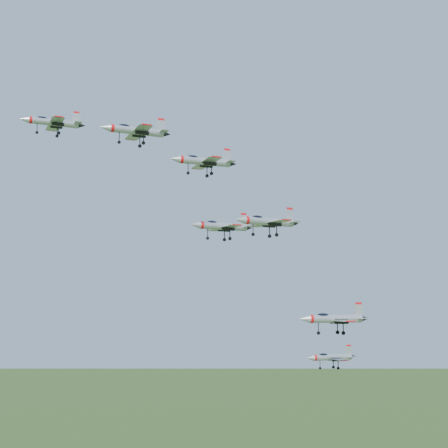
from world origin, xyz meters
name	(u,v)px	position (x,y,z in m)	size (l,w,h in m)	color
jet_lead	(52,122)	(-17.58, 16.48, 139.38)	(12.05, 9.92, 3.23)	#ACB1B9
jet_left_high	(135,130)	(-7.43, -2.83, 134.07)	(11.94, 9.83, 3.20)	#ACB1B9
jet_right_high	(203,161)	(0.23, -13.06, 127.59)	(10.85, 8.96, 2.90)	#ACB1B9
jet_left_low	(221,226)	(13.56, 9.34, 120.84)	(13.25, 10.89, 3.55)	#ACB1B9
jet_right_low	(267,221)	(13.29, -9.25, 119.55)	(12.24, 10.09, 3.27)	#ACB1B9
jet_trail	(333,318)	(27.92, -6.45, 103.54)	(13.24, 11.11, 3.55)	#ACB1B9
jet_extra	(331,357)	(37.32, 8.34, 95.41)	(11.29, 9.39, 3.02)	#ACB1B9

